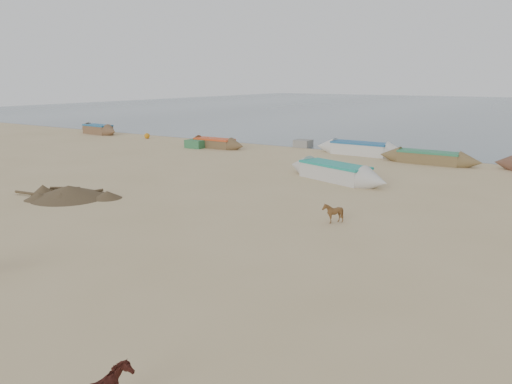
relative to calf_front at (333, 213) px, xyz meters
The scene contains 6 objects.
ground 5.65m from the calf_front, 118.63° to the right, with size 140.00×140.00×0.00m, color tan.
calf_front is the anchor object (origin of this frame).
near_canoe 7.86m from the calf_front, 113.86° to the left, with size 6.64×1.33×0.88m, color beige, non-canonical shape.
debris_pile 11.72m from the calf_front, 166.69° to the right, with size 3.30×3.30×0.54m, color brown.
waterline_canoes 15.29m from the calf_front, 92.45° to the left, with size 60.23×4.31×0.88m.
beach_clutter 15.21m from the calf_front, 83.40° to the left, with size 45.44×5.86×0.64m.
Camera 1 is at (9.86, -11.16, 5.14)m, focal length 35.00 mm.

